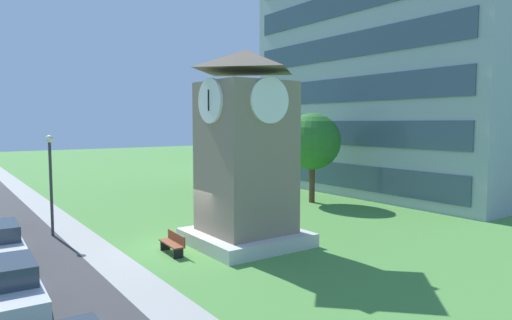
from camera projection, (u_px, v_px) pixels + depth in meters
ground_plane at (175, 248)px, 20.13m from camera, size 160.00×160.00×0.00m
kerb_strip at (109, 260)px, 18.46m from camera, size 120.00×1.60×0.01m
office_building at (391, 12)px, 36.07m from camera, size 21.88×10.38×28.80m
clock_tower at (246, 160)px, 20.55m from camera, size 4.76×4.76×8.82m
park_bench at (173, 243)px, 19.25m from camera, size 1.82×0.57×0.88m
street_lamp at (51, 172)px, 22.13m from camera, size 0.36×0.36×4.97m
tree_by_building at (312, 142)px, 31.39m from camera, size 3.94×3.94×6.25m
parked_car_silver at (5, 292)px, 12.65m from camera, size 4.15×2.05×1.69m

